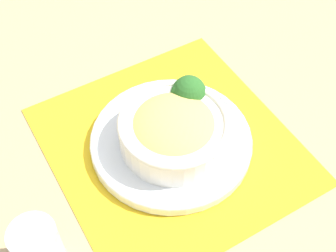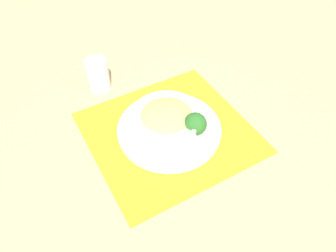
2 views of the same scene
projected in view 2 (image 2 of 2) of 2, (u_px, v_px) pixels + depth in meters
ground_plane at (169, 132)px, 0.90m from camera, size 4.00×4.00×0.00m
placemat at (169, 132)px, 0.90m from camera, size 0.42×0.44×0.00m
plate at (169, 129)px, 0.89m from camera, size 0.28×0.28×0.02m
bowl at (166, 119)px, 0.86m from camera, size 0.19×0.19×0.07m
broccoli_floret at (195, 124)px, 0.83m from camera, size 0.06×0.06×0.08m
carrot_slice_near at (187, 117)px, 0.91m from camera, size 0.04×0.04×0.01m
carrot_slice_middle at (182, 114)px, 0.92m from camera, size 0.04×0.04×0.01m
carrot_slice_far at (177, 112)px, 0.92m from camera, size 0.04×0.04×0.01m
carrot_slice_extra at (172, 111)px, 0.93m from camera, size 0.04×0.04×0.01m
water_glass at (98, 76)px, 1.00m from camera, size 0.07×0.07×0.10m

